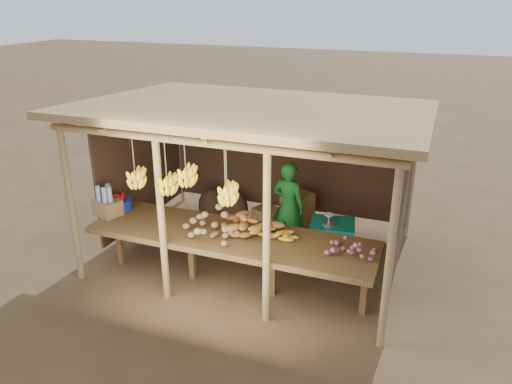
% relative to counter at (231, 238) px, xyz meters
% --- Properties ---
extents(ground, '(60.00, 60.00, 0.00)m').
position_rel_counter_xyz_m(ground, '(-0.00, 0.95, -0.74)').
color(ground, brown).
rests_on(ground, ground).
extents(stall_structure, '(4.70, 3.50, 2.43)m').
position_rel_counter_xyz_m(stall_structure, '(-0.04, 0.98, 1.18)').
color(stall_structure, '#A08052').
rests_on(stall_structure, ground).
extents(counter, '(3.90, 1.05, 0.80)m').
position_rel_counter_xyz_m(counter, '(0.00, 0.00, 0.00)').
color(counter, brown).
rests_on(counter, ground).
extents(potato_heap, '(0.95, 0.61, 0.36)m').
position_rel_counter_xyz_m(potato_heap, '(-0.26, -0.13, 0.24)').
color(potato_heap, '#9E7C51').
rests_on(potato_heap, counter).
extents(sweet_potato_heap, '(1.11, 0.76, 0.36)m').
position_rel_counter_xyz_m(sweet_potato_heap, '(0.25, 0.02, 0.24)').
color(sweet_potato_heap, '#A26229').
rests_on(sweet_potato_heap, counter).
extents(onion_heap, '(0.73, 0.46, 0.35)m').
position_rel_counter_xyz_m(onion_heap, '(1.66, -0.03, 0.24)').
color(onion_heap, '#A55063').
rests_on(onion_heap, counter).
extents(banana_pile, '(0.55, 0.34, 0.34)m').
position_rel_counter_xyz_m(banana_pile, '(0.55, 0.08, 0.23)').
color(banana_pile, yellow).
rests_on(banana_pile, counter).
extents(tomato_basin, '(0.41, 0.41, 0.22)m').
position_rel_counter_xyz_m(tomato_basin, '(-1.90, 0.19, 0.15)').
color(tomato_basin, navy).
rests_on(tomato_basin, counter).
extents(bottle_box, '(0.43, 0.37, 0.46)m').
position_rel_counter_xyz_m(bottle_box, '(-1.90, -0.06, 0.24)').
color(bottle_box, olive).
rests_on(bottle_box, counter).
extents(vendor, '(0.57, 0.42, 1.44)m').
position_rel_counter_xyz_m(vendor, '(0.38, 1.34, -0.02)').
color(vendor, '#176B21').
rests_on(vendor, ground).
extents(tarp_crate, '(0.74, 0.66, 0.78)m').
position_rel_counter_xyz_m(tarp_crate, '(1.11, 1.26, -0.42)').
color(tarp_crate, brown).
rests_on(tarp_crate, ground).
extents(carton_stack, '(1.08, 0.52, 0.74)m').
position_rel_counter_xyz_m(carton_stack, '(0.22, 1.86, -0.41)').
color(carton_stack, olive).
rests_on(carton_stack, ground).
extents(burlap_sacks, '(0.93, 0.49, 0.66)m').
position_rel_counter_xyz_m(burlap_sacks, '(-1.01, 1.96, -0.45)').
color(burlap_sacks, '#493122').
rests_on(burlap_sacks, ground).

